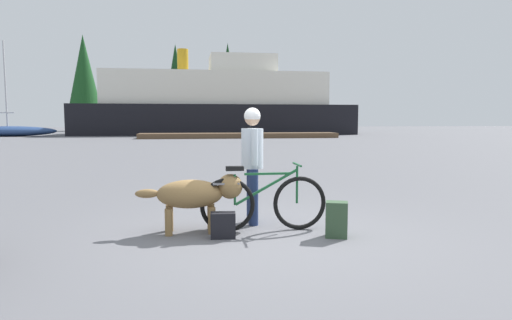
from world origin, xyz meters
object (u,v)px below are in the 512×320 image
object	(u,v)px
backpack	(337,220)
bicycle	(263,202)
sailboat_moored	(8,131)
person_cyclist	(252,154)
handbag_pannier	(223,225)
ferry_boat	(217,105)
dog	(197,194)

from	to	relation	value
backpack	bicycle	bearing A→B (deg)	152.46
sailboat_moored	person_cyclist	bearing A→B (deg)	-64.45
handbag_pannier	sailboat_moored	world-z (taller)	sailboat_moored
handbag_pannier	ferry_boat	size ratio (longest dim) A/B	0.01
bicycle	ferry_boat	bearing A→B (deg)	87.38
dog	backpack	size ratio (longest dim) A/B	3.06
backpack	sailboat_moored	distance (m)	40.35
person_cyclist	backpack	xyz separation A→B (m)	(0.98, -0.92, -0.79)
bicycle	person_cyclist	xyz separation A→B (m)	(-0.09, 0.45, 0.62)
dog	sailboat_moored	distance (m)	39.10
person_cyclist	ferry_boat	distance (m)	38.95
person_cyclist	dog	size ratio (longest dim) A/B	1.18
bicycle	person_cyclist	size ratio (longest dim) A/B	1.03
handbag_pannier	bicycle	bearing A→B (deg)	25.48
bicycle	sailboat_moored	bearing A→B (deg)	115.38
sailboat_moored	ferry_boat	bearing A→B (deg)	10.81
person_cyclist	handbag_pannier	size ratio (longest dim) A/B	5.09
person_cyclist	handbag_pannier	distance (m)	1.23
bicycle	dog	world-z (taller)	bicycle
person_cyclist	backpack	distance (m)	1.56
person_cyclist	sailboat_moored	xyz separation A→B (m)	(-16.87, 35.27, -0.54)
ferry_boat	handbag_pannier	bearing A→B (deg)	-93.43
handbag_pannier	backpack	bearing A→B (deg)	-7.44
ferry_boat	backpack	bearing A→B (deg)	-91.31
dog	backpack	bearing A→B (deg)	-16.46
sailboat_moored	bicycle	bearing A→B (deg)	-64.62
handbag_pannier	sailboat_moored	size ratio (longest dim) A/B	0.04
dog	ferry_boat	size ratio (longest dim) A/B	0.05
dog	ferry_boat	bearing A→B (deg)	86.06
ferry_boat	dog	bearing A→B (deg)	-93.94
person_cyclist	sailboat_moored	size ratio (longest dim) A/B	0.20
bicycle	dog	xyz separation A→B (m)	(-0.90, 0.07, 0.12)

